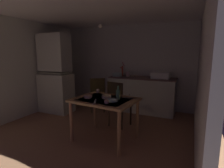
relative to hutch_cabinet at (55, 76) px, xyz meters
name	(u,v)px	position (x,y,z in m)	size (l,w,h in m)	color
ground_plane	(96,126)	(1.47, -0.46, -0.96)	(4.84, 4.84, 0.00)	#936748
wall_back	(126,66)	(1.47, 1.34, 0.22)	(3.94, 0.10, 2.35)	beige
wall_left	(27,69)	(-0.50, -0.46, 0.22)	(0.10, 3.59, 2.35)	beige
wall_right	(203,77)	(3.45, -0.46, 0.22)	(0.10, 3.59, 2.35)	beige
ceiling_slab	(94,9)	(1.47, -0.46, 1.45)	(3.94, 3.59, 0.10)	white
hutch_cabinet	(55,76)	(0.00, 0.00, 0.00)	(0.86, 0.50, 2.04)	beige
counter_cabinet	(142,94)	(2.09, 0.97, -0.49)	(1.72, 0.64, 0.93)	beige
sink_basin	(161,75)	(2.55, 0.97, 0.05)	(0.44, 0.34, 0.15)	white
hand_pump	(122,70)	(1.50, 1.01, 0.14)	(0.05, 0.27, 0.39)	maroon
mixing_bowl_counter	(117,74)	(1.38, 0.92, 0.02)	(0.26, 0.26, 0.09)	#ADD1C1
stoneware_crock	(128,74)	(1.67, 0.97, 0.04)	(0.10, 0.10, 0.13)	beige
dining_table	(105,104)	(1.91, -0.90, -0.29)	(1.16, 0.94, 0.76)	olive
chair_far_side	(118,104)	(1.89, -0.26, -0.45)	(0.48, 0.48, 0.98)	#352715
chair_by_counter	(97,94)	(1.01, 0.43, -0.47)	(0.56, 0.56, 0.93)	#372D14
serving_bowl_wide	(113,100)	(2.10, -0.98, -0.18)	(0.17, 0.17, 0.03)	#ADD1C1
soup_bowl_small	(88,97)	(1.59, -0.95, -0.17)	(0.15, 0.15, 0.04)	tan
sauce_dish	(106,97)	(1.91, -0.83, -0.17)	(0.17, 0.17, 0.05)	beige
mug_tall	(98,91)	(1.55, -0.51, -0.16)	(0.06, 0.06, 0.07)	tan
mug_dark	(107,102)	(2.06, -1.14, -0.17)	(0.07, 0.07, 0.06)	tan
glass_bottle	(118,94)	(2.13, -0.84, -0.10)	(0.07, 0.07, 0.24)	#4C7F56
table_knife	(94,103)	(1.88, -1.22, -0.19)	(0.19, 0.02, 0.01)	silver
teaspoon_near_bowl	(127,98)	(2.24, -0.66, -0.19)	(0.16, 0.02, 0.01)	beige
teaspoon_by_cup	(96,100)	(1.81, -1.06, -0.19)	(0.15, 0.02, 0.01)	beige
pendant_bulb	(100,26)	(1.57, -0.42, 1.13)	(0.08, 0.08, 0.08)	#F9EFCC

